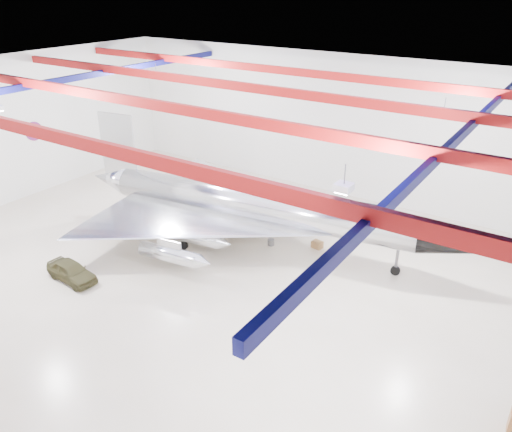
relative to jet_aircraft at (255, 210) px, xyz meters
The scene contains 16 objects.
floor 4.62m from the jet_aircraft, 88.47° to the right, with size 40.00×40.00×0.00m, color #BDAF96.
wall_back 11.52m from the jet_aircraft, 89.47° to the left, with size 40.00×40.00×0.00m, color silver.
wall_left 20.49m from the jet_aircraft, 168.99° to the right, with size 30.00×30.00×0.00m, color silver.
ceiling 9.32m from the jet_aircraft, 88.47° to the right, with size 40.00×40.00×0.00m, color #0A0F38.
ceiling_structure 8.71m from the jet_aircraft, 88.47° to the right, with size 39.50×29.50×1.08m.
wall_roundel 20.08m from the jet_aircraft, behind, with size 1.50×1.50×0.10m, color #B21414.
jet_aircraft is the anchor object (origin of this frame).
jeep 11.66m from the jet_aircraft, 124.09° to the right, with size 1.40×3.48×1.18m, color #3B381D.
crate_ply 5.67m from the jet_aircraft, 162.60° to the left, with size 0.57×0.46×0.40m, color olive.
toolbox_red 4.15m from the jet_aircraft, 129.47° to the left, with size 0.40×0.32×0.28m, color maroon.
engine_drum 2.54m from the jet_aircraft, 29.47° to the left, with size 0.44×0.44×0.40m, color #59595B.
parts_bin 4.66m from the jet_aircraft, 27.23° to the left, with size 0.66×0.53×0.46m, color olive.
crate_small 9.84m from the jet_aircraft, 155.82° to the left, with size 0.42×0.33×0.29m, color #59595B.
tool_chest 6.38m from the jet_aircraft, 26.09° to the left, with size 0.42×0.42×0.38m, color maroon.
oil_barrel 4.36m from the jet_aircraft, 151.96° to the left, with size 0.62×0.50×0.43m, color olive.
spares_box 4.89m from the jet_aircraft, 57.41° to the left, with size 0.34×0.34×0.31m, color #59595B.
Camera 1 is at (16.03, -20.21, 15.87)m, focal length 35.00 mm.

